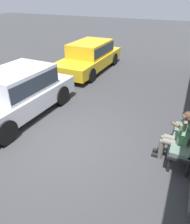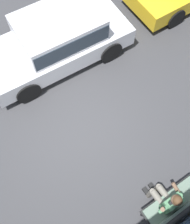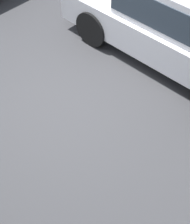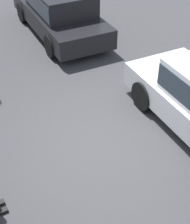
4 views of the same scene
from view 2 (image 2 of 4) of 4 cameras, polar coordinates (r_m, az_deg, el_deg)
The scene contains 4 objects.
ground_plane at distance 7.44m, azimuth -2.82°, elevation -3.19°, with size 60.00×60.00×0.00m, color #38383A.
bench at distance 6.56m, azimuth 16.64°, elevation -17.66°, with size 1.49×0.55×1.02m.
person_on_phone at distance 6.38m, azimuth 14.43°, elevation -16.88°, with size 0.73×0.74×1.36m.
parked_car_mid at distance 8.01m, azimuth -7.69°, elevation 14.66°, with size 4.28×2.02×1.52m.
Camera 2 is at (1.30, 2.60, 6.84)m, focal length 45.00 mm.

